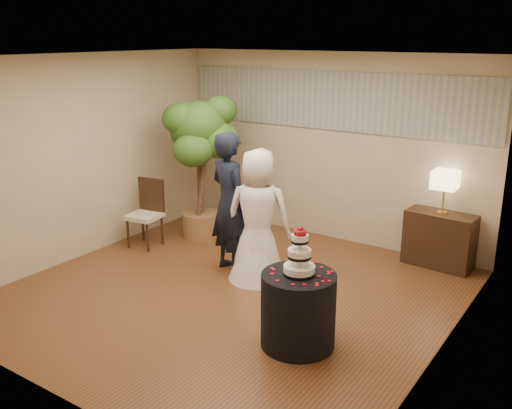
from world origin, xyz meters
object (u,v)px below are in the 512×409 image
Objects in this scene: cake_table at (298,310)px; wedding_cake at (300,251)px; table_lamp at (444,192)px; ficus_tree at (200,167)px; groom at (230,203)px; console at (439,240)px; side_chair at (144,214)px; bride at (258,215)px.

cake_table is 1.55× the size of wedding_cake.
table_lamp is 3.53m from ficus_tree.
wedding_cake is (0.00, 0.00, 0.64)m from cake_table.
table_lamp is at bearing 79.26° from wedding_cake.
groom reaches higher than table_lamp.
groom is 3.22× the size of table_lamp.
ficus_tree reaches higher than table_lamp.
console is 0.90× the size of side_chair.
wedding_cake is at bearing 165.44° from groom.
cake_table is at bearing 118.51° from bride.
ficus_tree reaches higher than bride.
console is at bearing 79.26° from wedding_cake.
bride is at bearing -136.35° from table_lamp.
bride is at bearing -27.17° from ficus_tree.
cake_table is at bearing -27.11° from side_chair.
side_chair is at bearing 19.51° from groom.
bride is 2.06m from side_chair.
wedding_cake is at bearing -96.51° from console.
cake_table is at bearing 165.44° from groom.
cake_table is 2.91m from console.
groom is at bearing -143.03° from table_lamp.
wedding_cake is 3.52m from side_chair.
groom is at bearing 145.80° from wedding_cake.
table_lamp is (1.80, 1.71, 0.19)m from bride.
console is 1.56× the size of table_lamp.
ficus_tree is at bearing -15.27° from groom.
ficus_tree is at bearing 145.51° from wedding_cake.
table_lamp reaches higher than side_chair.
wedding_cake is 3.49m from ficus_tree.
side_chair is (-2.03, 0.02, -0.35)m from bride.
ficus_tree is 1.09m from side_chair.
cake_table is 3.49m from side_chair.
ficus_tree is 2.22× the size of side_chair.
bride is (0.46, -0.02, -0.08)m from groom.
groom is 2.14m from cake_table.
bride is 1.84m from ficus_tree.
wedding_cake is (1.71, -1.16, 0.09)m from groom.
table_lamp reaches higher than console.
console is at bearing 16.26° from side_chair.
groom is 2.82m from table_lamp.
bride is at bearing -132.12° from console.
table_lamp is at bearing 14.44° from ficus_tree.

